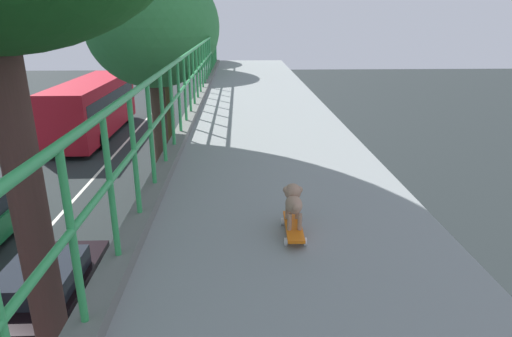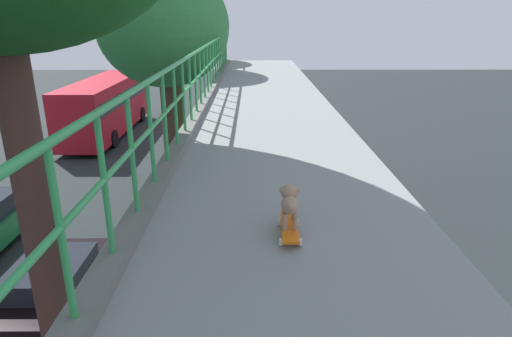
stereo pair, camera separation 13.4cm
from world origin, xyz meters
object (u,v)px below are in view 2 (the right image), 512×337
Objects in this scene: city_bus at (105,104)px; toy_skateboard at (289,228)px; car_black_fifth at (56,286)px; small_dog at (290,201)px.

city_bus is 24.53m from toy_skateboard.
car_black_fifth is 17.40m from city_bus.
city_bus is at bearing 111.99° from small_dog.
small_dog is (5.02, -5.61, 4.62)m from car_black_fifth.
small_dog is at bearing -48.20° from car_black_fifth.
small_dog reaches higher than toy_skateboard.
toy_skateboard is 0.23m from small_dog.
toy_skateboard reaches higher than city_bus.
toy_skateboard is at bearing -91.05° from small_dog.
car_black_fifth is at bearing 131.48° from toy_skateboard.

